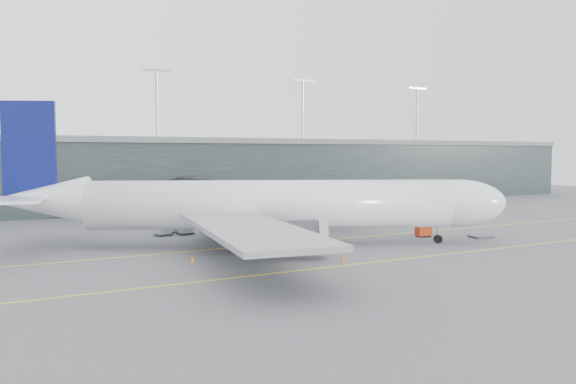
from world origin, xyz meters
name	(u,v)px	position (x,y,z in m)	size (l,w,h in m)	color
ground	(216,244)	(0.00, 0.00, 0.00)	(320.00, 320.00, 0.00)	#57575C
taxiline_a	(227,248)	(0.00, -4.00, 0.01)	(160.00, 0.25, 0.02)	yellow
taxiline_b	(286,272)	(0.00, -20.00, 0.01)	(160.00, 0.25, 0.02)	yellow
taxiline_lead_main	(202,224)	(5.00, 20.00, 0.01)	(0.25, 60.00, 0.02)	yellow
terminal	(124,173)	(0.00, 58.00, 7.62)	(240.00, 36.00, 29.00)	black
main_aircraft	(268,206)	(5.53, -4.25, 5.19)	(62.88, 57.96, 18.48)	white
jet_bridge	(250,189)	(16.14, 25.46, 5.39)	(19.45, 45.44, 7.19)	#27272C
gse_cart	(423,231)	(28.47, -8.03, 0.80)	(2.26, 1.59, 1.45)	red
baggage_dolly	(481,236)	(35.12, -12.49, 0.17)	(2.87, 2.30, 0.29)	#37373C
uld_a	(163,229)	(-4.33, 10.16, 1.07)	(2.67, 2.37, 2.04)	#38383D
uld_b	(176,227)	(-1.71, 12.50, 0.90)	(2.09, 1.78, 1.70)	#38383D
uld_c	(185,228)	(-1.15, 9.82, 1.01)	(2.51, 2.23, 1.92)	#38383D
cone_nose	(439,230)	(33.77, -5.49, 0.36)	(0.45, 0.45, 0.71)	#E03F0C
cone_wing_stbd	(342,259)	(7.78, -18.46, 0.38)	(0.48, 0.48, 0.76)	#CE670B
cone_wing_port	(248,228)	(9.04, 9.98, 0.38)	(0.47, 0.47, 0.75)	#F1580D
cone_tail	(192,259)	(-6.78, -10.76, 0.38)	(0.48, 0.48, 0.76)	orange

